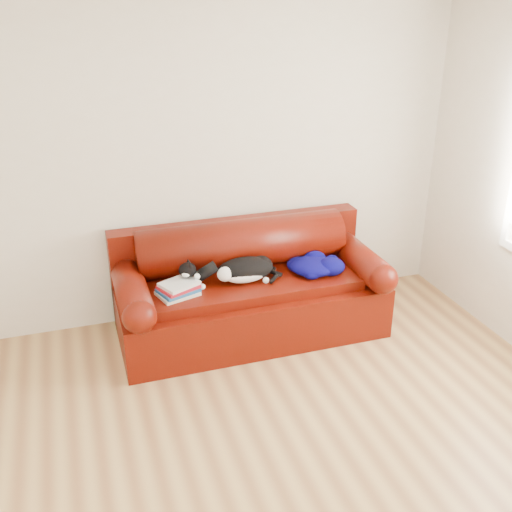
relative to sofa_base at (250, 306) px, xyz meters
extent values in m
plane|color=#8D5F38|center=(-0.35, -1.49, -0.24)|extent=(4.50, 4.50, 0.00)
cube|color=beige|center=(-0.35, 0.51, 1.06)|extent=(4.50, 0.02, 2.60)
cube|color=#3A0A02|center=(0.00, 0.01, -0.03)|extent=(2.10, 0.90, 0.42)
cube|color=#3A0A02|center=(0.00, -0.04, 0.21)|extent=(1.66, 0.62, 0.10)
cylinder|color=black|center=(-0.93, -0.32, -0.21)|extent=(0.06, 0.06, 0.05)
cylinder|color=black|center=(0.93, -0.32, -0.21)|extent=(0.06, 0.06, 0.05)
cylinder|color=black|center=(-0.93, 0.34, -0.21)|extent=(0.06, 0.06, 0.05)
cylinder|color=black|center=(0.93, 0.34, -0.21)|extent=(0.06, 0.06, 0.05)
cube|color=#3A0A02|center=(0.00, 0.37, 0.19)|extent=(2.10, 0.18, 0.85)
cylinder|color=#3A0A02|center=(0.00, 0.26, 0.44)|extent=(1.70, 0.40, 0.40)
cylinder|color=#3A0A02|center=(-0.93, 0.01, 0.30)|extent=(0.24, 0.88, 0.24)
sphere|color=#3A0A02|center=(-0.93, -0.43, 0.30)|extent=(0.24, 0.24, 0.24)
cylinder|color=#3A0A02|center=(0.93, 0.01, 0.30)|extent=(0.24, 0.88, 0.24)
sphere|color=#3A0A02|center=(0.93, -0.43, 0.30)|extent=(0.24, 0.24, 0.24)
cube|color=beige|center=(-0.60, -0.13, 0.28)|extent=(0.33, 0.29, 0.02)
cube|color=white|center=(-0.60, -0.13, 0.28)|extent=(0.32, 0.27, 0.02)
cube|color=#1B5693|center=(-0.60, -0.13, 0.30)|extent=(0.33, 0.29, 0.02)
cube|color=white|center=(-0.60, -0.13, 0.30)|extent=(0.31, 0.28, 0.02)
cube|color=red|center=(-0.60, -0.13, 0.33)|extent=(0.33, 0.29, 0.02)
cube|color=white|center=(-0.60, -0.13, 0.33)|extent=(0.31, 0.28, 0.02)
cube|color=silver|center=(-0.60, -0.13, 0.35)|extent=(0.32, 0.29, 0.02)
cube|color=white|center=(-0.60, -0.13, 0.35)|extent=(0.30, 0.28, 0.02)
ellipsoid|color=black|center=(-0.06, -0.05, 0.36)|extent=(0.47, 0.28, 0.19)
ellipsoid|color=white|center=(-0.07, -0.10, 0.32)|extent=(0.32, 0.17, 0.12)
ellipsoid|color=white|center=(-0.23, -0.09, 0.36)|extent=(0.14, 0.13, 0.12)
ellipsoid|color=black|center=(0.08, -0.03, 0.34)|extent=(0.20, 0.20, 0.16)
ellipsoid|color=black|center=(-0.35, -0.07, 0.41)|extent=(0.14, 0.13, 0.12)
ellipsoid|color=white|center=(-0.37, -0.11, 0.40)|extent=(0.07, 0.06, 0.05)
sphere|color=#BF7272|center=(-0.38, -0.12, 0.40)|extent=(0.02, 0.02, 0.02)
cone|color=black|center=(-0.33, -0.10, 0.47)|extent=(0.05, 0.05, 0.06)
cone|color=black|center=(-0.34, -0.04, 0.47)|extent=(0.05, 0.05, 0.06)
cylinder|color=black|center=(0.18, -0.05, 0.29)|extent=(0.11, 0.15, 0.04)
sphere|color=white|center=(-0.27, -0.12, 0.28)|extent=(0.04, 0.04, 0.04)
sphere|color=white|center=(0.08, -0.14, 0.28)|extent=(0.04, 0.04, 0.04)
ellipsoid|color=#02033F|center=(0.50, -0.08, 0.32)|extent=(0.42, 0.39, 0.12)
ellipsoid|color=#02033F|center=(0.62, -0.15, 0.33)|extent=(0.26, 0.23, 0.14)
ellipsoid|color=#02033F|center=(0.42, -0.01, 0.31)|extent=(0.26, 0.29, 0.09)
ellipsoid|color=#02033F|center=(0.56, 0.02, 0.33)|extent=(0.21, 0.18, 0.14)
ellipsoid|color=#02033F|center=(0.45, -0.17, 0.31)|extent=(0.16, 0.18, 0.09)
ellipsoid|color=silver|center=(0.55, -0.16, 0.34)|extent=(0.17, 0.08, 0.04)
camera|label=1|loc=(-1.27, -4.05, 2.35)|focal=42.00mm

